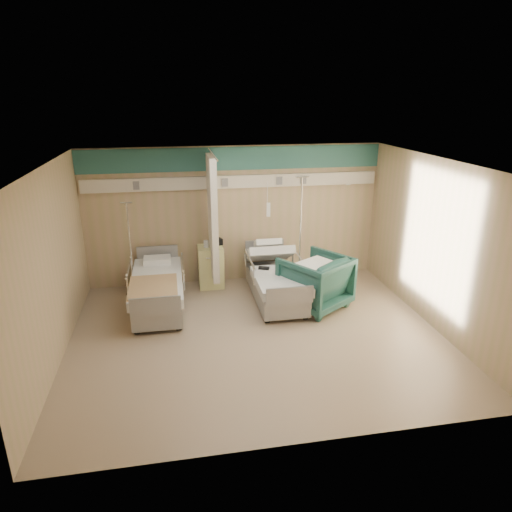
{
  "coord_description": "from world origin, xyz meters",
  "views": [
    {
      "loc": [
        -1.21,
        -6.5,
        3.75
      ],
      "look_at": [
        0.09,
        0.6,
        1.17
      ],
      "focal_mm": 32.0,
      "sensor_mm": 36.0,
      "label": 1
    }
  ],
  "objects_px": {
    "bed_left": "(158,293)",
    "iv_stand_right": "(299,262)",
    "bedside_cabinet": "(211,267)",
    "visitor_armchair": "(315,282)",
    "iv_stand_left": "(133,277)",
    "bed_right": "(275,285)"
  },
  "relations": [
    {
      "from": "bedside_cabinet",
      "to": "iv_stand_right",
      "type": "xyz_separation_m",
      "value": [
        1.83,
        -0.13,
        0.03
      ]
    },
    {
      "from": "bed_left",
      "to": "iv_stand_right",
      "type": "distance_m",
      "value": 2.99
    },
    {
      "from": "iv_stand_right",
      "to": "iv_stand_left",
      "type": "distance_m",
      "value": 3.36
    },
    {
      "from": "bed_left",
      "to": "bed_right",
      "type": "bearing_deg",
      "value": 0.0
    },
    {
      "from": "bed_left",
      "to": "iv_stand_left",
      "type": "distance_m",
      "value": 0.87
    },
    {
      "from": "iv_stand_right",
      "to": "bed_right",
      "type": "bearing_deg",
      "value": -131.32
    },
    {
      "from": "iv_stand_right",
      "to": "visitor_armchair",
      "type": "bearing_deg",
      "value": -91.47
    },
    {
      "from": "iv_stand_right",
      "to": "bed_left",
      "type": "bearing_deg",
      "value": -164.96
    },
    {
      "from": "bedside_cabinet",
      "to": "visitor_armchair",
      "type": "relative_size",
      "value": 0.78
    },
    {
      "from": "bedside_cabinet",
      "to": "bed_left",
      "type": "bearing_deg",
      "value": -139.4
    },
    {
      "from": "bed_left",
      "to": "iv_stand_right",
      "type": "height_order",
      "value": "iv_stand_right"
    },
    {
      "from": "bed_right",
      "to": "iv_stand_left",
      "type": "relative_size",
      "value": 1.16
    },
    {
      "from": "bed_left",
      "to": "iv_stand_right",
      "type": "xyz_separation_m",
      "value": [
        2.88,
        0.77,
        0.14
      ]
    },
    {
      "from": "bed_right",
      "to": "iv_stand_left",
      "type": "height_order",
      "value": "iv_stand_left"
    },
    {
      "from": "iv_stand_left",
      "to": "bedside_cabinet",
      "type": "bearing_deg",
      "value": 6.44
    },
    {
      "from": "bed_left",
      "to": "iv_stand_right",
      "type": "bearing_deg",
      "value": 15.04
    },
    {
      "from": "bed_right",
      "to": "bed_left",
      "type": "bearing_deg",
      "value": 180.0
    },
    {
      "from": "bed_left",
      "to": "iv_stand_left",
      "type": "relative_size",
      "value": 1.16
    },
    {
      "from": "bed_right",
      "to": "iv_stand_left",
      "type": "bearing_deg",
      "value": 164.82
    },
    {
      "from": "bedside_cabinet",
      "to": "iv_stand_right",
      "type": "height_order",
      "value": "iv_stand_right"
    },
    {
      "from": "bed_left",
      "to": "iv_stand_right",
      "type": "relative_size",
      "value": 0.96
    },
    {
      "from": "bed_right",
      "to": "iv_stand_right",
      "type": "height_order",
      "value": "iv_stand_right"
    }
  ]
}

